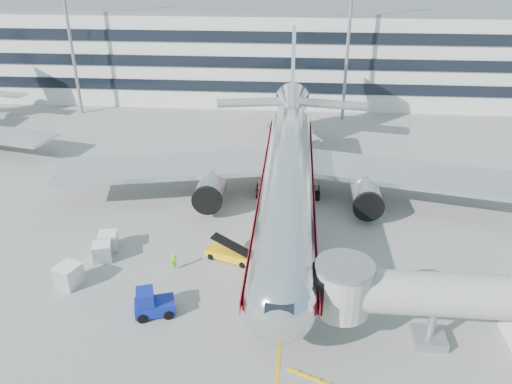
# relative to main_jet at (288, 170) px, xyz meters

# --- Properties ---
(ground) EXTENTS (180.00, 180.00, 0.00)m
(ground) POSITION_rel_main_jet_xyz_m (0.00, -11.72, -4.23)
(ground) COLOR gray
(ground) RESTS_ON ground
(lead_in_line) EXTENTS (0.25, 70.00, 0.01)m
(lead_in_line) POSITION_rel_main_jet_xyz_m (0.00, -1.72, -4.23)
(lead_in_line) COLOR #DCA80B
(lead_in_line) RESTS_ON ground
(main_jet) EXTENTS (50.95, 48.70, 16.06)m
(main_jet) POSITION_rel_main_jet_xyz_m (0.00, 0.00, 0.00)
(main_jet) COLOR silver
(main_jet) RESTS_ON ground
(jet_bridge) EXTENTS (17.80, 4.50, 7.00)m
(jet_bridge) POSITION_rel_main_jet_xyz_m (12.18, -19.72, -0.36)
(jet_bridge) COLOR silver
(jet_bridge) RESTS_ON ground
(terminal) EXTENTS (150.00, 24.25, 15.60)m
(terminal) POSITION_rel_main_jet_xyz_m (0.00, 46.23, 3.57)
(terminal) COLOR silver
(terminal) RESTS_ON ground
(light_mast_west) EXTENTS (2.40, 1.20, 25.45)m
(light_mast_west) POSITION_rel_main_jet_xyz_m (-35.00, 30.28, 10.64)
(light_mast_west) COLOR gray
(light_mast_west) RESTS_ON ground
(light_mast_centre) EXTENTS (2.40, 1.20, 25.45)m
(light_mast_centre) POSITION_rel_main_jet_xyz_m (8.00, 30.28, 10.64)
(light_mast_centre) COLOR gray
(light_mast_centre) RESTS_ON ground
(belt_loader) EXTENTS (4.60, 2.89, 2.16)m
(belt_loader) POSITION_rel_main_jet_xyz_m (-4.80, -10.62, -3.62)
(belt_loader) COLOR yellow
(belt_loader) RESTS_ON ground
(baggage_tug) EXTENTS (3.33, 2.60, 2.22)m
(baggage_tug) POSITION_rel_main_jet_xyz_m (-9.70, -18.41, -3.27)
(baggage_tug) COLOR navy
(baggage_tug) RESTS_ON ground
(cargo_container_left) EXTENTS (2.32, 2.32, 1.89)m
(cargo_container_left) POSITION_rel_main_jet_xyz_m (-17.45, -15.41, -3.29)
(cargo_container_left) COLOR silver
(cargo_container_left) RESTS_ON ground
(cargo_container_right) EXTENTS (1.98, 1.98, 1.74)m
(cargo_container_right) POSITION_rel_main_jet_xyz_m (-16.08, -9.95, -3.36)
(cargo_container_right) COLOR silver
(cargo_container_right) RESTS_ON ground
(cargo_container_front) EXTENTS (1.96, 1.96, 1.67)m
(cargo_container_front) POSITION_rel_main_jet_xyz_m (-16.03, -11.66, -3.39)
(cargo_container_front) COLOR silver
(cargo_container_front) RESTS_ON ground
(ramp_worker) EXTENTS (0.68, 0.68, 1.60)m
(ramp_worker) POSITION_rel_main_jet_xyz_m (-9.38, -12.56, -3.43)
(ramp_worker) COLOR #88FF1A
(ramp_worker) RESTS_ON ground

